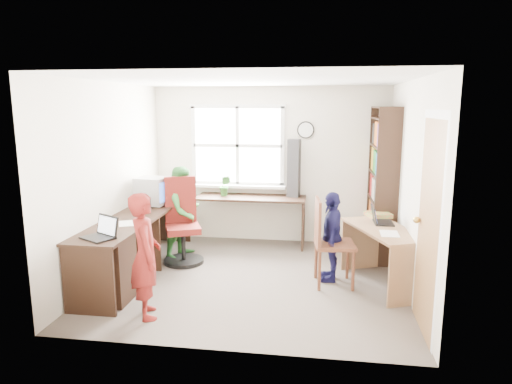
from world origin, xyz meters
TOP-DOWN VIEW (x-y plane):
  - room at (0.01, 0.10)m, footprint 3.64×3.44m
  - l_desk at (-1.31, -0.28)m, footprint 2.38×2.95m
  - right_desk at (1.55, 0.03)m, footprint 0.97×1.33m
  - bookshelf at (1.65, 1.19)m, footprint 0.30×1.02m
  - swivel_chair at (-1.06, 0.52)m, footprint 0.71×0.71m
  - wooden_chair at (0.90, -0.04)m, footprint 0.50×0.50m
  - crt_monitor at (-1.51, 0.64)m, footprint 0.44×0.41m
  - laptop_left at (-1.46, -0.96)m, footprint 0.42×0.40m
  - laptop_right at (1.52, 0.27)m, footprint 0.27×0.32m
  - speaker_a at (-1.44, 0.22)m, footprint 0.12×0.12m
  - speaker_b at (-1.50, 0.85)m, footprint 0.10×0.10m
  - cd_tower at (0.39, 1.52)m, footprint 0.20×0.19m
  - game_box at (1.54, 0.61)m, footprint 0.35×0.35m
  - paper_a at (-1.43, -0.37)m, footprint 0.30×0.34m
  - paper_b at (1.58, -0.19)m, footprint 0.21×0.29m
  - potted_plant at (-0.65, 1.42)m, footprint 0.19×0.16m
  - person_red at (-0.91, -1.14)m, footprint 0.48×0.55m
  - person_green at (-1.11, 0.76)m, footprint 0.67×0.75m
  - person_navy at (0.95, 0.12)m, footprint 0.30×0.66m

SIDE VIEW (x-z plane):
  - l_desk at x=-1.31m, z-range 0.08..0.83m
  - swivel_chair at x=-1.06m, z-range -0.08..1.08m
  - right_desk at x=1.55m, z-range 0.16..0.86m
  - person_navy at x=0.95m, z-range 0.00..1.10m
  - wooden_chair at x=0.90m, z-range 0.04..1.09m
  - person_red at x=-0.91m, z-range 0.00..1.28m
  - person_green at x=-1.11m, z-range 0.00..1.28m
  - paper_b at x=1.58m, z-range 0.70..0.70m
  - game_box at x=1.54m, z-range 0.70..0.76m
  - laptop_right at x=1.52m, z-range 0.64..0.86m
  - paper_a at x=-1.43m, z-range 0.75..0.75m
  - laptop_left at x=-1.46m, z-range 0.69..0.92m
  - speaker_b at x=-1.50m, z-range 0.75..0.92m
  - speaker_a at x=-1.44m, z-range 0.75..0.94m
  - potted_plant at x=-0.65m, z-range 0.75..1.07m
  - crt_monitor at x=-1.51m, z-range 0.75..1.14m
  - bookshelf at x=1.65m, z-range -0.05..2.05m
  - cd_tower at x=0.39m, z-range 0.75..1.62m
  - room at x=0.01m, z-range 0.00..2.44m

